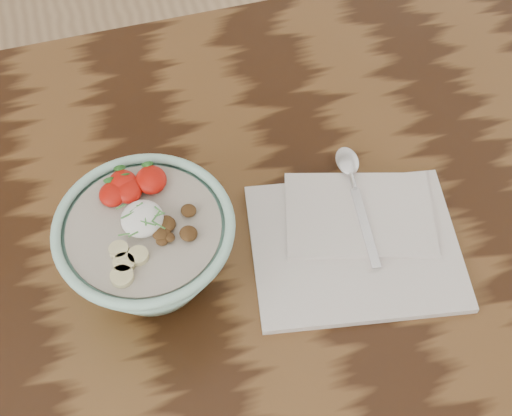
% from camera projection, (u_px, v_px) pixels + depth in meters
% --- Properties ---
extents(table, '(1.60, 0.90, 0.75)m').
position_uv_depth(table, '(183.00, 310.00, 0.93)').
color(table, black).
rests_on(table, ground).
extents(breakfast_bowl, '(0.20, 0.20, 0.13)m').
position_uv_depth(breakfast_bowl, '(148.00, 246.00, 0.80)').
color(breakfast_bowl, '#A0D8C4').
rests_on(breakfast_bowl, table).
extents(napkin, '(0.28, 0.24, 0.02)m').
position_uv_depth(napkin, '(356.00, 240.00, 0.88)').
color(napkin, silver).
rests_on(napkin, table).
extents(spoon, '(0.04, 0.18, 0.01)m').
position_uv_depth(spoon, '(352.00, 177.00, 0.92)').
color(spoon, silver).
rests_on(spoon, napkin).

